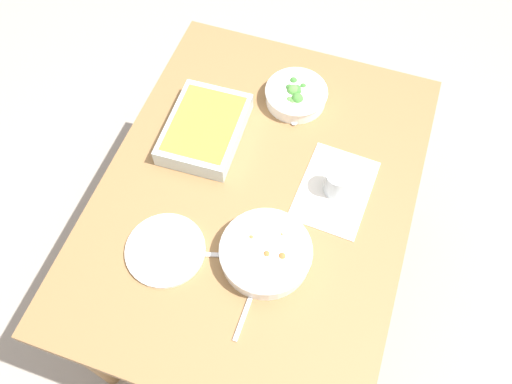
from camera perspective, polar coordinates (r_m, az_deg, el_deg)
name	(u,v)px	position (r m, az deg, el deg)	size (l,w,h in m)	color
ground_plane	(256,280)	(2.19, 0.00, -9.64)	(6.00, 6.00, 0.00)	#9E9389
dining_table	(256,206)	(1.59, 0.00, -1.60)	(1.20, 0.90, 0.74)	olive
placemat	(335,190)	(1.53, 8.68, 0.25)	(0.28, 0.20, 0.00)	silver
stew_bowl	(266,253)	(1.40, 1.08, -6.71)	(0.25, 0.25, 0.06)	white
broccoli_bowl	(296,95)	(1.69, 4.42, 10.66)	(0.20, 0.20, 0.07)	white
baking_dish	(205,128)	(1.61, -5.67, 7.01)	(0.31, 0.23, 0.06)	silver
drink_cup	(337,183)	(1.50, 8.87, 0.94)	(0.07, 0.07, 0.08)	#B2BCC6
side_plate	(165,250)	(1.45, -9.96, -6.30)	(0.22, 0.22, 0.01)	white
spoon_by_stew	(250,300)	(1.38, -0.69, -11.77)	(0.18, 0.03, 0.01)	silver
spoon_by_broccoli	(295,110)	(1.68, 4.31, 8.98)	(0.17, 0.06, 0.01)	silver
fork_on_table	(199,254)	(1.43, -6.32, -6.83)	(0.07, 0.17, 0.01)	silver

